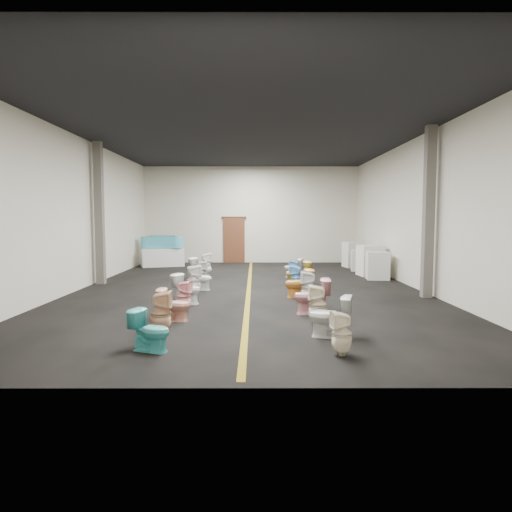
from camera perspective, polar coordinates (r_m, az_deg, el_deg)
The scene contains 37 objects.
floor at distance 13.68m, azimuth -0.90°, elevation -4.09°, with size 16.00×16.00×0.00m, color black.
ceiling at distance 13.72m, azimuth -0.93°, elevation 14.82°, with size 16.00×16.00×0.00m, color black.
wall_back at distance 21.51m, azimuth -0.63°, elevation 5.17°, with size 10.00×10.00×0.00m, color beige.
wall_front at distance 5.52m, azimuth -2.04°, elevation 6.19°, with size 10.00×10.00×0.00m, color beige.
wall_left at distance 14.47m, azimuth -21.21°, elevation 5.02°, with size 16.00×16.00×0.00m, color beige.
wall_right at distance 14.35m, azimuth 19.56°, elevation 5.07°, with size 16.00×16.00×0.00m, color beige.
aisle_stripe at distance 13.68m, azimuth -0.90°, elevation -4.08°, with size 0.12×15.60×0.01m, color olive.
back_door at distance 21.50m, azimuth -2.76°, elevation 1.97°, with size 1.00×0.10×2.10m, color #562D19.
door_frame at distance 21.49m, azimuth -2.77°, elevation 4.82°, with size 1.15×0.08×0.10m, color #331C11.
column_left at distance 15.33m, azimuth -18.99°, elevation 5.05°, with size 0.25×0.25×4.50m, color #59544C.
column_right at distance 12.85m, azimuth 20.77°, elevation 5.10°, with size 0.25×0.25×4.50m, color #59544C.
display_table at distance 20.31m, azimuth -11.62°, elevation -0.15°, with size 1.78×0.89×0.79m, color silver.
bathtub at distance 20.26m, azimuth -11.66°, elevation 1.76°, with size 1.86×0.68×0.55m.
appliance_crate_a at distance 16.21m, azimuth 14.95°, elevation -1.17°, with size 0.73×0.73×0.94m, color beige.
appliance_crate_b at distance 17.16m, azimuth 14.09°, elevation -0.54°, with size 0.81×0.81×1.12m, color silver.
appliance_crate_c at distance 18.66m, azimuth 12.93°, elevation -0.56°, with size 0.72×0.72×0.82m, color silver.
appliance_crate_d at distance 19.97m, azimuth 12.06°, elevation 0.17°, with size 0.75×0.75×1.07m, color silver.
toilet_left_0 at distance 7.50m, azimuth -13.03°, elevation -9.07°, with size 0.37×0.65×0.67m, color #3EACAF.
toilet_left_1 at distance 8.42m, azimuth -11.78°, elevation -7.02°, with size 0.36×0.37×0.81m, color #D7A983.
toilet_left_2 at distance 9.54m, azimuth -10.21°, elevation -6.02°, with size 0.38×0.66×0.67m, color #E39D84.
toilet_left_3 at distance 10.37m, azimuth -9.02°, elevation -5.02°, with size 0.32×0.33×0.71m, color #F6A9AE.
toilet_left_4 at distance 11.38m, azimuth -8.61°, elevation -4.09°, with size 0.41×0.72×0.73m, color white.
toilet_left_5 at distance 12.47m, azimuth -7.80°, elevation -3.05°, with size 0.38×0.39×0.84m, color silver.
toilet_left_6 at distance 13.48m, azimuth -6.93°, elevation -2.78°, with size 0.38×0.68×0.69m, color white.
toilet_left_7 at distance 14.40m, azimuth -6.78°, elevation -2.12°, with size 0.35×0.35×0.77m, color silver.
toilet_left_8 at distance 15.40m, azimuth -6.86°, elevation -1.66°, with size 0.44×0.76×0.78m, color silver.
toilet_left_9 at distance 16.51m, azimuth -6.31°, elevation -1.08°, with size 0.38×0.39×0.86m, color white.
toilet_right_0 at distance 7.21m, azimuth 10.67°, elevation -9.50°, with size 0.31×0.32×0.69m, color #F0E3C8.
toilet_right_1 at distance 8.22m, azimuth 9.23°, elevation -7.46°, with size 0.42×0.74×0.76m, color silver.
toilet_right_2 at distance 9.15m, azimuth 7.71°, elevation -6.05°, with size 0.36×0.37×0.80m, color beige.
toilet_right_3 at distance 10.12m, azimuth 6.99°, elevation -5.02°, with size 0.44×0.77×0.79m, color pink.
toilet_right_4 at distance 11.23m, azimuth 6.62°, elevation -3.96°, with size 0.37×0.38×0.82m, color silver.
toilet_right_5 at distance 12.19m, azimuth 5.37°, elevation -3.42°, with size 0.42×0.74×0.75m, color gold.
toilet_right_6 at distance 13.22m, azimuth 5.09°, elevation -2.77°, with size 0.34×0.35×0.75m, color #73B1E7.
toilet_right_7 at distance 14.23m, azimuth 5.27°, elevation -2.19°, with size 0.43×0.76×0.77m, color gold.
toilet_right_8 at distance 15.22m, azimuth 4.89°, elevation -1.84°, with size 0.32×0.33×0.71m, color #669FD1.
toilet_right_9 at distance 16.28m, azimuth 4.69°, elevation -1.48°, with size 0.38×0.66×0.67m, color silver.
Camera 1 is at (0.18, -13.51, 2.12)m, focal length 32.00 mm.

